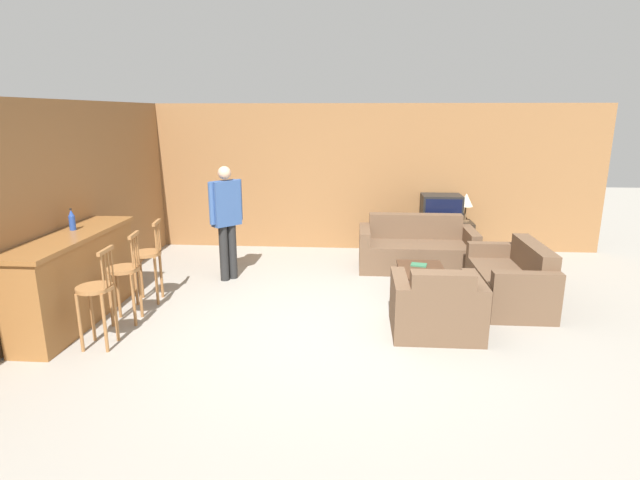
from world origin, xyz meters
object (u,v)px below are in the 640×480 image
object	(u,v)px
couch_far	(416,250)
tv_unit	(439,238)
armchair_near	(437,308)
person_by_window	(226,216)
bottle	(72,220)
loveseat_right	(512,281)
bar_chair_mid	(125,276)
coffee_table	(421,273)
book_on_table	(419,265)
bar_chair_near	(97,296)
bar_chair_far	(148,260)
tv	(441,208)
table_lamp	(466,201)

from	to	relation	value
couch_far	tv_unit	xyz separation A→B (m)	(0.50, 0.85, -0.01)
armchair_near	person_by_window	xyz separation A→B (m)	(-2.82, 1.71, 0.66)
couch_far	armchair_near	distance (m)	2.48
bottle	person_by_window	bearing A→B (deg)	43.39
loveseat_right	bar_chair_mid	bearing A→B (deg)	-168.57
coffee_table	book_on_table	bearing A→B (deg)	97.24
bar_chair_near	person_by_window	distance (m)	2.47
bar_chair_near	bar_chair_far	bearing A→B (deg)	90.01
loveseat_right	tv	size ratio (longest dim) A/B	2.25
bar_chair_far	loveseat_right	bearing A→B (deg)	3.45
tv_unit	table_lamp	distance (m)	0.78
couch_far	loveseat_right	size ratio (longest dim) A/B	1.20
bar_chair_near	table_lamp	size ratio (longest dim) A/B	2.18
bar_chair_near	armchair_near	xyz separation A→B (m)	(3.63, 0.59, -0.27)
bottle	table_lamp	world-z (taller)	bottle
bar_chair_far	tv_unit	bearing A→B (deg)	31.74
couch_far	tv	bearing A→B (deg)	59.45
couch_far	tv	world-z (taller)	tv
bar_chair_near	book_on_table	world-z (taller)	bar_chair_near
coffee_table	book_on_table	xyz separation A→B (m)	(-0.02, 0.15, 0.07)
bar_chair_mid	book_on_table	distance (m)	3.82
armchair_near	table_lamp	size ratio (longest dim) A/B	1.98
table_lamp	armchair_near	bearing A→B (deg)	-106.26
bar_chair_mid	tv_unit	size ratio (longest dim) A/B	0.98
loveseat_right	person_by_window	xyz separation A→B (m)	(-3.95, 0.68, 0.67)
bar_chair_far	book_on_table	world-z (taller)	bar_chair_far
bottle	person_by_window	world-z (taller)	person_by_window
tv	book_on_table	size ratio (longest dim) A/B	2.80
person_by_window	bottle	bearing A→B (deg)	-136.61
tv_unit	bottle	distance (m)	5.82
couch_far	armchair_near	size ratio (longest dim) A/B	1.84
bar_chair_near	loveseat_right	distance (m)	5.03
armchair_near	loveseat_right	size ratio (longest dim) A/B	0.65
loveseat_right	bottle	world-z (taller)	bottle
tv	bar_chair_mid	bearing A→B (deg)	-142.07
armchair_near	tv	bearing A→B (deg)	80.57
coffee_table	book_on_table	distance (m)	0.17
bar_chair_mid	armchair_near	distance (m)	3.64
person_by_window	armchair_near	bearing A→B (deg)	-31.23
bottle	book_on_table	world-z (taller)	bottle
bar_chair_mid	bottle	size ratio (longest dim) A/B	4.12
tv_unit	tv	distance (m)	0.53
bar_chair_far	tv	world-z (taller)	bar_chair_far
book_on_table	loveseat_right	bearing A→B (deg)	-15.94
bar_chair_mid	table_lamp	distance (m)	5.65
bottle	book_on_table	distance (m)	4.49
couch_far	coffee_table	bearing A→B (deg)	-93.30
armchair_near	tv	distance (m)	3.41
bar_chair_near	person_by_window	world-z (taller)	person_by_window
tv	person_by_window	world-z (taller)	person_by_window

